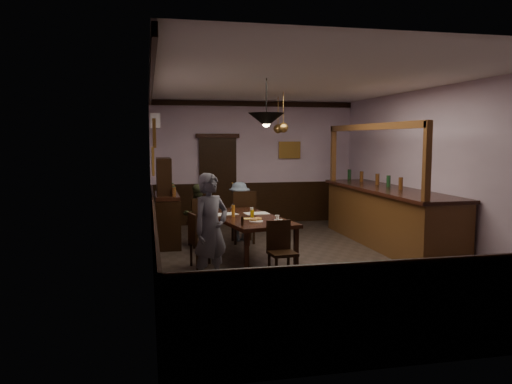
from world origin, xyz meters
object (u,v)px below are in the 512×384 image
object	(u,v)px
chair_far_left	(201,220)
chair_near	(281,248)
bar_counter	(387,215)
pendant_brass_mid	(283,128)
soda_can	(252,214)
coffee_cup	(277,217)
person_seated_right	(239,211)
sideboard	(166,210)
person_standing	(211,230)
chair_side	(199,238)
chair_far_right	(244,215)
pendant_brass_far	(278,129)
person_seated_left	(197,214)
pendant_iron	(266,120)
dining_table	(247,220)

from	to	relation	value
chair_far_left	chair_near	size ratio (longest dim) A/B	1.10
bar_counter	pendant_brass_mid	world-z (taller)	pendant_brass_mid
soda_can	coffee_cup	bearing A→B (deg)	-52.46
person_seated_right	sideboard	distance (m)	1.47
pendant_brass_mid	person_seated_right	bearing A→B (deg)	162.26
sideboard	pendant_brass_mid	bearing A→B (deg)	-4.80
chair_far_left	person_standing	bearing A→B (deg)	76.05
chair_side	chair_far_right	bearing A→B (deg)	-45.00
chair_near	pendant_brass_far	distance (m)	4.32
person_seated_left	bar_counter	size ratio (longest dim) A/B	0.28
chair_side	pendant_iron	distance (m)	2.18
bar_counter	chair_near	bearing A→B (deg)	-145.03
person_seated_right	soda_can	distance (m)	1.68
chair_far_left	pendant_brass_far	distance (m)	2.90
sideboard	bar_counter	size ratio (longest dim) A/B	0.40
person_seated_right	pendant_brass_far	distance (m)	2.18
chair_side	coffee_cup	xyz separation A→B (m)	(1.27, -0.12, 0.31)
chair_far_left	dining_table	bearing A→B (deg)	108.93
person_seated_left	coffee_cup	distance (m)	2.25
person_standing	coffee_cup	bearing A→B (deg)	5.33
chair_near	coffee_cup	distance (m)	0.89
chair_near	sideboard	size ratio (longest dim) A/B	0.51
chair_near	person_seated_right	size ratio (longest dim) A/B	0.72
chair_near	bar_counter	world-z (taller)	bar_counter
pendant_iron	pendant_brass_mid	size ratio (longest dim) A/B	0.92
person_standing	person_seated_left	world-z (taller)	person_standing
coffee_cup	soda_can	size ratio (longest dim) A/B	0.67
chair_near	sideboard	xyz separation A→B (m)	(-1.56, 2.84, 0.21)
chair_far_right	person_standing	world-z (taller)	person_standing
chair_far_right	person_standing	size ratio (longest dim) A/B	0.66
coffee_cup	sideboard	bearing A→B (deg)	119.74
chair_side	pendant_brass_far	size ratio (longest dim) A/B	1.10
person_standing	coffee_cup	world-z (taller)	person_standing
person_seated_left	chair_side	bearing A→B (deg)	59.44
person_standing	person_seated_right	xyz separation A→B (m)	(0.96, 3.03, -0.20)
person_seated_left	dining_table	bearing A→B (deg)	90.74
dining_table	soda_can	xyz separation A→B (m)	(0.08, -0.06, 0.12)
chair_near	chair_side	size ratio (longest dim) A/B	0.98
chair_far_left	chair_side	world-z (taller)	chair_far_left
bar_counter	coffee_cup	bearing A→B (deg)	-157.46
soda_can	chair_near	bearing A→B (deg)	-82.02
dining_table	chair_side	bearing A→B (deg)	-157.00
person_seated_left	pendant_iron	size ratio (longest dim) A/B	1.61
person_seated_left	person_seated_right	distance (m)	0.90
chair_side	pendant_iron	xyz separation A→B (m)	(1.02, -0.42, 1.88)
dining_table	person_seated_right	xyz separation A→B (m)	(0.16, 1.61, -0.08)
person_seated_left	person_seated_right	bearing A→B (deg)	164.55
person_standing	pendant_brass_mid	xyz separation A→B (m)	(1.80, 2.76, 1.49)
chair_far_right	sideboard	xyz separation A→B (m)	(-1.50, 0.21, 0.11)
person_seated_right	pendant_iron	distance (m)	2.97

